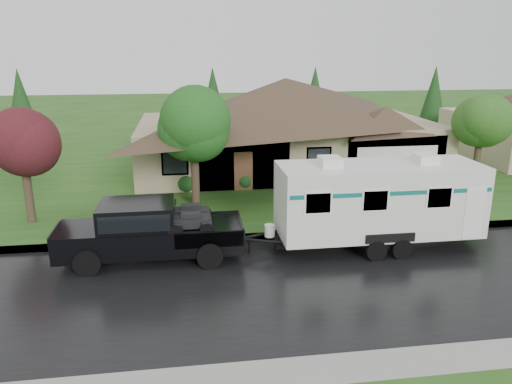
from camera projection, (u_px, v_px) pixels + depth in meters
The scene contains 11 objects.
ground at pixel (305, 258), 18.63m from camera, with size 140.00×140.00×0.00m, color #264C17.
road at pixel (319, 282), 16.73m from camera, with size 140.00×8.00×0.01m, color black.
curb at pixel (292, 235), 20.75m from camera, with size 140.00×0.50×0.15m, color gray.
lawn at pixel (251, 165), 32.86m from camera, with size 140.00×26.00×0.15m, color #264C17.
house_main at pixel (290, 114), 31.09m from camera, with size 19.44×10.80×6.90m.
tree_left_green at pixel (193, 127), 23.25m from camera, with size 3.35×3.35×5.54m.
tree_red at pixel (22, 146), 21.16m from camera, with size 2.98×2.98×4.92m.
tree_right_green at pixel (482, 122), 27.16m from camera, with size 3.06×3.06×5.07m.
shrub_row at pixel (301, 177), 27.56m from camera, with size 13.60×1.00×1.00m.
pickup_truck at pixel (147, 229), 18.23m from camera, with size 6.63×2.52×2.21m.
travel_trailer at pixel (378, 199), 19.23m from camera, with size 8.18×2.87×3.67m.
Camera 1 is at (-4.29, -16.75, 7.60)m, focal length 35.00 mm.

